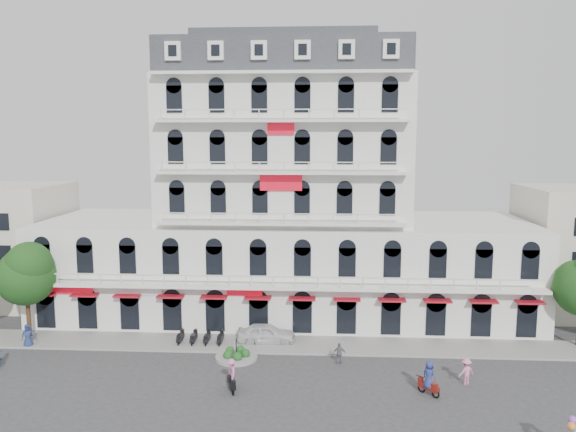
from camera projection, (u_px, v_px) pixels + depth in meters
The scene contains 12 objects.
ground at pixel (268, 396), 36.47m from camera, with size 120.00×120.00×0.00m, color #38383A.
sidewalk at pixel (279, 344), 45.36m from camera, with size 53.00×4.00×0.16m, color gray.
main_building at pixel (286, 209), 52.90m from camera, with size 45.00×15.00×25.80m.
traffic_island at pixel (236, 356), 42.55m from camera, with size 3.20×3.20×1.60m.
parked_scooter_row at pixel (201, 345), 45.54m from camera, with size 4.40×1.80×1.10m, color black, non-canonical shape.
tree_west_inner at pixel (26, 272), 46.27m from camera, with size 4.76×4.76×8.25m.
parked_car at pixel (266, 333), 45.82m from camera, with size 1.90×4.72×1.61m, color silver.
rider_east at pixel (429, 378), 36.43m from camera, with size 1.29×1.33×2.33m.
rider_center at pixel (231, 374), 36.96m from camera, with size 1.00×1.65×2.26m.
pedestrian_left at pixel (28, 336), 44.79m from camera, with size 0.94×0.61×1.92m, color navy.
pedestrian_mid at pixel (339, 353), 41.52m from camera, with size 0.95×0.40×1.62m, color slate.
pedestrian_right at pixel (466, 372), 38.03m from camera, with size 1.19×0.69×1.85m, color pink.
Camera 1 is at (3.28, -34.38, 16.63)m, focal length 35.00 mm.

